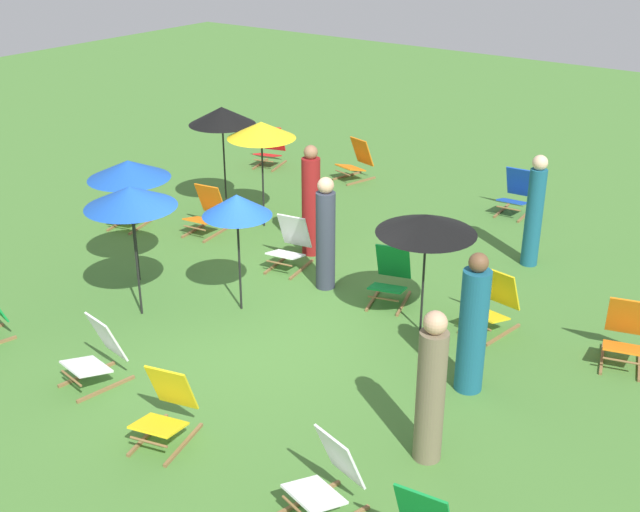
{
  "coord_description": "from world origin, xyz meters",
  "views": [
    {
      "loc": [
        6.27,
        -7.42,
        5.31
      ],
      "look_at": [
        0.0,
        1.2,
        0.5
      ],
      "focal_mm": 45.17,
      "sensor_mm": 36.0,
      "label": 1
    }
  ],
  "objects_px": {
    "deckchair_2": "(390,277)",
    "deckchair_4": "(97,354)",
    "deckchair_11": "(270,148)",
    "deckchair_1": "(206,212)",
    "umbrella_4": "(427,224)",
    "deckchair_15": "(290,245)",
    "umbrella_0": "(237,205)",
    "deckchair_6": "(516,194)",
    "umbrella_5": "(130,197)",
    "person_0": "(534,212)",
    "person_3": "(326,235)",
    "deckchair_12": "(625,335)",
    "deckchair_13": "(356,161)",
    "deckchair_7": "(494,304)",
    "umbrella_3": "(222,116)",
    "person_4": "(431,390)",
    "umbrella_2": "(261,130)",
    "person_1": "(473,327)",
    "deckchair_8": "(328,479)",
    "deckchair_14": "(130,205)",
    "person_2": "(311,203)",
    "umbrella_1": "(129,170)"
  },
  "relations": [
    {
      "from": "deckchair_2",
      "to": "deckchair_11",
      "type": "bearing_deg",
      "value": 127.49
    },
    {
      "from": "deckchair_2",
      "to": "umbrella_3",
      "type": "relative_size",
      "value": 0.44
    },
    {
      "from": "deckchair_14",
      "to": "umbrella_3",
      "type": "distance_m",
      "value": 2.22
    },
    {
      "from": "deckchair_15",
      "to": "person_1",
      "type": "relative_size",
      "value": 0.48
    },
    {
      "from": "umbrella_5",
      "to": "person_0",
      "type": "xyz_separation_m",
      "value": [
        3.68,
        4.7,
        -0.84
      ]
    },
    {
      "from": "deckchair_7",
      "to": "person_3",
      "type": "xyz_separation_m",
      "value": [
        -2.53,
        -0.28,
        0.45
      ]
    },
    {
      "from": "deckchair_4",
      "to": "deckchair_14",
      "type": "relative_size",
      "value": 0.97
    },
    {
      "from": "deckchair_7",
      "to": "umbrella_4",
      "type": "bearing_deg",
      "value": -131.88
    },
    {
      "from": "deckchair_12",
      "to": "deckchair_13",
      "type": "xyz_separation_m",
      "value": [
        -6.56,
        3.89,
        0.0
      ]
    },
    {
      "from": "umbrella_4",
      "to": "umbrella_2",
      "type": "bearing_deg",
      "value": 158.14
    },
    {
      "from": "deckchair_8",
      "to": "umbrella_0",
      "type": "relative_size",
      "value": 0.51
    },
    {
      "from": "deckchair_6",
      "to": "deckchair_13",
      "type": "xyz_separation_m",
      "value": [
        -3.4,
        -0.1,
        0.0
      ]
    },
    {
      "from": "deckchair_12",
      "to": "deckchair_14",
      "type": "distance_m",
      "value": 8.37
    },
    {
      "from": "deckchair_4",
      "to": "deckchair_15",
      "type": "relative_size",
      "value": 1.0
    },
    {
      "from": "deckchair_11",
      "to": "person_0",
      "type": "height_order",
      "value": "person_0"
    },
    {
      "from": "deckchair_14",
      "to": "person_0",
      "type": "xyz_separation_m",
      "value": [
        6.29,
        2.54,
        0.5
      ]
    },
    {
      "from": "deckchair_6",
      "to": "umbrella_0",
      "type": "xyz_separation_m",
      "value": [
        -1.58,
        -5.72,
        1.18
      ]
    },
    {
      "from": "deckchair_12",
      "to": "deckchair_7",
      "type": "bearing_deg",
      "value": 171.29
    },
    {
      "from": "deckchair_15",
      "to": "umbrella_1",
      "type": "height_order",
      "value": "umbrella_1"
    },
    {
      "from": "deckchair_12",
      "to": "deckchair_15",
      "type": "bearing_deg",
      "value": 167.1
    },
    {
      "from": "deckchair_4",
      "to": "deckchair_11",
      "type": "height_order",
      "value": "same"
    },
    {
      "from": "deckchair_12",
      "to": "umbrella_5",
      "type": "distance_m",
      "value": 6.48
    },
    {
      "from": "deckchair_11",
      "to": "umbrella_3",
      "type": "bearing_deg",
      "value": -81.97
    },
    {
      "from": "person_0",
      "to": "deckchair_8",
      "type": "bearing_deg",
      "value": 135.52
    },
    {
      "from": "deckchair_14",
      "to": "umbrella_1",
      "type": "bearing_deg",
      "value": -54.02
    },
    {
      "from": "deckchair_15",
      "to": "person_0",
      "type": "distance_m",
      "value": 3.77
    },
    {
      "from": "deckchair_7",
      "to": "person_2",
      "type": "distance_m",
      "value": 3.51
    },
    {
      "from": "deckchair_12",
      "to": "deckchair_14",
      "type": "xyz_separation_m",
      "value": [
        -8.36,
        -0.49,
        0.0
      ]
    },
    {
      "from": "umbrella_3",
      "to": "person_0",
      "type": "height_order",
      "value": "umbrella_3"
    },
    {
      "from": "deckchair_1",
      "to": "person_1",
      "type": "bearing_deg",
      "value": -24.56
    },
    {
      "from": "person_0",
      "to": "person_4",
      "type": "relative_size",
      "value": 1.05
    },
    {
      "from": "umbrella_4",
      "to": "deckchair_6",
      "type": "bearing_deg",
      "value": 99.0
    },
    {
      "from": "umbrella_5",
      "to": "person_1",
      "type": "bearing_deg",
      "value": 12.41
    },
    {
      "from": "umbrella_3",
      "to": "person_0",
      "type": "xyz_separation_m",
      "value": [
        5.3,
        1.16,
        -0.94
      ]
    },
    {
      "from": "deckchair_1",
      "to": "deckchair_6",
      "type": "distance_m",
      "value": 5.55
    },
    {
      "from": "umbrella_1",
      "to": "umbrella_4",
      "type": "relative_size",
      "value": 1.13
    },
    {
      "from": "deckchair_6",
      "to": "umbrella_5",
      "type": "relative_size",
      "value": 0.45
    },
    {
      "from": "deckchair_15",
      "to": "umbrella_0",
      "type": "distance_m",
      "value": 1.93
    },
    {
      "from": "umbrella_3",
      "to": "umbrella_5",
      "type": "xyz_separation_m",
      "value": [
        1.62,
        -3.54,
        -0.09
      ]
    },
    {
      "from": "person_4",
      "to": "deckchair_4",
      "type": "bearing_deg",
      "value": 24.22
    },
    {
      "from": "deckchair_2",
      "to": "deckchair_4",
      "type": "xyz_separation_m",
      "value": [
        -1.7,
        -3.81,
        0.0
      ]
    },
    {
      "from": "deckchair_14",
      "to": "person_3",
      "type": "distance_m",
      "value": 4.2
    },
    {
      "from": "deckchair_1",
      "to": "umbrella_4",
      "type": "height_order",
      "value": "umbrella_4"
    },
    {
      "from": "person_3",
      "to": "deckchair_4",
      "type": "bearing_deg",
      "value": -109.31
    },
    {
      "from": "deckchair_14",
      "to": "deckchair_15",
      "type": "bearing_deg",
      "value": -10.34
    },
    {
      "from": "deckchair_6",
      "to": "person_3",
      "type": "bearing_deg",
      "value": -107.39
    },
    {
      "from": "deckchair_2",
      "to": "deckchair_8",
      "type": "height_order",
      "value": "same"
    },
    {
      "from": "deckchair_7",
      "to": "deckchair_12",
      "type": "xyz_separation_m",
      "value": [
        1.65,
        0.2,
        0.0
      ]
    },
    {
      "from": "deckchair_13",
      "to": "umbrella_0",
      "type": "xyz_separation_m",
      "value": [
        1.82,
        -5.62,
        1.18
      ]
    },
    {
      "from": "deckchair_11",
      "to": "deckchair_13",
      "type": "distance_m",
      "value": 2.01
    }
  ]
}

